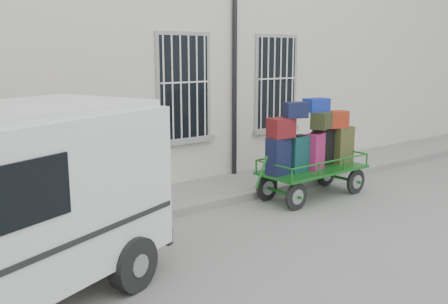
% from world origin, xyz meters
% --- Properties ---
extents(ground, '(80.00, 80.00, 0.00)m').
position_xyz_m(ground, '(0.00, 0.00, 0.00)').
color(ground, slate).
rests_on(ground, ground).
extents(building, '(24.00, 5.15, 6.00)m').
position_xyz_m(building, '(0.00, 5.50, 3.00)').
color(building, beige).
rests_on(building, ground).
extents(sidewalk, '(24.00, 1.70, 0.15)m').
position_xyz_m(sidewalk, '(0.00, 2.20, 0.07)').
color(sidewalk, slate).
rests_on(sidewalk, ground).
extents(luggage_cart, '(2.82, 1.14, 2.07)m').
position_xyz_m(luggage_cart, '(1.34, 0.80, 1.03)').
color(luggage_cart, black).
rests_on(luggage_cart, ground).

